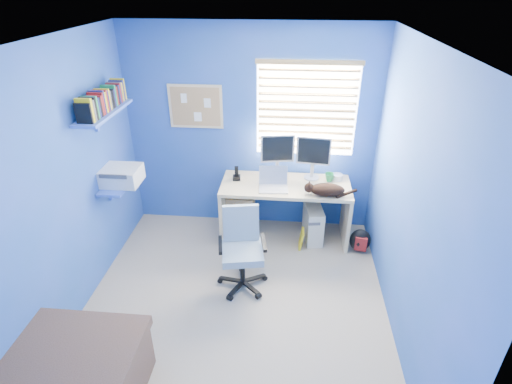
# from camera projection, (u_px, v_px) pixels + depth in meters

# --- Properties ---
(floor) EXTENTS (3.00, 3.20, 0.00)m
(floor) POSITION_uv_depth(u_px,v_px,m) (235.00, 305.00, 4.01)
(floor) COLOR #A09383
(floor) RESTS_ON ground
(ceiling) EXTENTS (3.00, 3.20, 0.00)m
(ceiling) POSITION_uv_depth(u_px,v_px,m) (226.00, 42.00, 2.81)
(ceiling) COLOR white
(ceiling) RESTS_ON wall_back
(wall_back) EXTENTS (3.00, 0.01, 2.50)m
(wall_back) POSITION_uv_depth(u_px,v_px,m) (251.00, 132.00, 4.80)
(wall_back) COLOR #1F53A3
(wall_back) RESTS_ON ground
(wall_front) EXTENTS (3.00, 0.01, 2.50)m
(wall_front) POSITION_uv_depth(u_px,v_px,m) (185.00, 352.00, 2.01)
(wall_front) COLOR #1F53A3
(wall_front) RESTS_ON ground
(wall_left) EXTENTS (0.01, 3.20, 2.50)m
(wall_left) POSITION_uv_depth(u_px,v_px,m) (64.00, 189.00, 3.53)
(wall_left) COLOR #1F53A3
(wall_left) RESTS_ON ground
(wall_right) EXTENTS (0.01, 3.20, 2.50)m
(wall_right) POSITION_uv_depth(u_px,v_px,m) (412.00, 205.00, 3.28)
(wall_right) COLOR #1F53A3
(wall_right) RESTS_ON ground
(desk) EXTENTS (1.53, 0.65, 0.74)m
(desk) POSITION_uv_depth(u_px,v_px,m) (285.00, 211.00, 4.89)
(desk) COLOR #D9C289
(desk) RESTS_ON floor
(laptop) EXTENTS (0.35, 0.28, 0.22)m
(laptop) POSITION_uv_depth(u_px,v_px,m) (273.00, 181.00, 4.55)
(laptop) COLOR silver
(laptop) RESTS_ON desk
(monitor_left) EXTENTS (0.41, 0.19, 0.54)m
(monitor_left) POSITION_uv_depth(u_px,v_px,m) (278.00, 156.00, 4.78)
(monitor_left) COLOR silver
(monitor_left) RESTS_ON desk
(monitor_right) EXTENTS (0.41, 0.16, 0.54)m
(monitor_right) POSITION_uv_depth(u_px,v_px,m) (313.00, 158.00, 4.72)
(monitor_right) COLOR silver
(monitor_right) RESTS_ON desk
(phone) EXTENTS (0.10, 0.12, 0.17)m
(phone) POSITION_uv_depth(u_px,v_px,m) (237.00, 173.00, 4.79)
(phone) COLOR black
(phone) RESTS_ON desk
(mug) EXTENTS (0.10, 0.09, 0.10)m
(mug) POSITION_uv_depth(u_px,v_px,m) (329.00, 177.00, 4.76)
(mug) COLOR #1A8142
(mug) RESTS_ON desk
(cd_spindle) EXTENTS (0.13, 0.13, 0.07)m
(cd_spindle) POSITION_uv_depth(u_px,v_px,m) (337.00, 177.00, 4.80)
(cd_spindle) COLOR silver
(cd_spindle) RESTS_ON desk
(cat) EXTENTS (0.40, 0.22, 0.14)m
(cat) POSITION_uv_depth(u_px,v_px,m) (327.00, 190.00, 4.44)
(cat) COLOR black
(cat) RESTS_ON desk
(tower_pc) EXTENTS (0.25, 0.46, 0.45)m
(tower_pc) POSITION_uv_depth(u_px,v_px,m) (313.00, 223.00, 4.92)
(tower_pc) COLOR beige
(tower_pc) RESTS_ON floor
(drawer_boxes) EXTENTS (0.35, 0.28, 0.54)m
(drawer_boxes) POSITION_uv_depth(u_px,v_px,m) (240.00, 213.00, 5.03)
(drawer_boxes) COLOR tan
(drawer_boxes) RESTS_ON floor
(yellow_book) EXTENTS (0.03, 0.17, 0.24)m
(yellow_book) POSITION_uv_depth(u_px,v_px,m) (301.00, 239.00, 4.80)
(yellow_book) COLOR yellow
(yellow_book) RESTS_ON floor
(backpack) EXTENTS (0.28, 0.24, 0.29)m
(backpack) POSITION_uv_depth(u_px,v_px,m) (360.00, 240.00, 4.73)
(backpack) COLOR black
(backpack) RESTS_ON floor
(bed_corner) EXTENTS (1.08, 0.77, 0.52)m
(bed_corner) POSITION_uv_depth(u_px,v_px,m) (66.00, 376.00, 3.01)
(bed_corner) COLOR brown
(bed_corner) RESTS_ON floor
(office_chair) EXTENTS (0.58, 0.58, 0.86)m
(office_chair) POSITION_uv_depth(u_px,v_px,m) (242.00, 259.00, 4.14)
(office_chair) COLOR black
(office_chair) RESTS_ON floor
(window_blinds) EXTENTS (1.15, 0.05, 1.10)m
(window_blinds) POSITION_uv_depth(u_px,v_px,m) (307.00, 110.00, 4.58)
(window_blinds) COLOR white
(window_blinds) RESTS_ON ground
(corkboard) EXTENTS (0.64, 0.02, 0.52)m
(corkboard) POSITION_uv_depth(u_px,v_px,m) (196.00, 107.00, 4.69)
(corkboard) COLOR #D9C289
(corkboard) RESTS_ON ground
(wall_shelves) EXTENTS (0.42, 0.90, 1.05)m
(wall_shelves) POSITION_uv_depth(u_px,v_px,m) (111.00, 139.00, 4.08)
(wall_shelves) COLOR #4066D6
(wall_shelves) RESTS_ON ground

